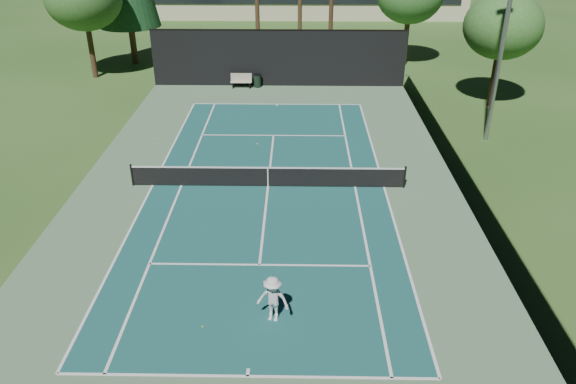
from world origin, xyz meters
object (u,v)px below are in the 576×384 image
tennis_net (268,176)px  tennis_ball_b (223,177)px  trash_bin (257,81)px  park_bench (241,80)px  tennis_ball_d (156,139)px  player (273,299)px  tennis_ball_c (257,144)px  tennis_ball_a (203,326)px

tennis_net → tennis_ball_b: size_ratio=196.33×
trash_bin → park_bench: bearing=-173.0°
tennis_net → trash_bin: bearing=95.6°
tennis_ball_b → park_bench: 14.56m
tennis_ball_d → player: bearing=-64.4°
tennis_net → tennis_ball_d: (-6.64, 5.76, -0.52)m
player → tennis_ball_d: (-7.27, 15.17, -0.79)m
player → park_bench: 25.15m
tennis_net → player: player is taller
tennis_ball_b → tennis_ball_c: 4.37m
trash_bin → player: bearing=-85.1°
tennis_ball_d → park_bench: park_bench is taller
tennis_net → tennis_ball_b: (-2.27, 0.98, -0.52)m
tennis_net → tennis_ball_c: size_ratio=167.02×
tennis_ball_b → tennis_ball_d: tennis_ball_d is taller
tennis_ball_d → trash_bin: (5.11, 9.90, 0.44)m
tennis_ball_d → park_bench: size_ratio=0.05×
tennis_ball_b → trash_bin: 14.71m
tennis_ball_c → player: bearing=-84.2°
tennis_ball_c → tennis_ball_a: bearing=-92.9°
tennis_ball_b → tennis_ball_d: 6.49m
trash_bin → tennis_ball_c: bearing=-86.3°
tennis_ball_b → player: bearing=-74.4°
tennis_net → tennis_ball_c: bearing=99.3°
player → tennis_net: bearing=108.5°
park_bench → tennis_ball_d: bearing=-112.1°
tennis_net → tennis_ball_a: tennis_net is taller
trash_bin → tennis_ball_a: bearing=-90.2°
tennis_ball_b → trash_bin: (0.74, 14.68, 0.45)m
park_bench → trash_bin: bearing=7.0°
tennis_ball_c → tennis_net: bearing=-80.7°
tennis_ball_d → tennis_ball_b: bearing=-47.5°
player → park_bench: bearing=112.2°
player → tennis_ball_d: player is taller
tennis_net → player: size_ratio=7.82×
trash_bin → tennis_ball_d: bearing=-117.3°
tennis_ball_a → tennis_ball_c: (0.76, 14.93, 0.01)m
tennis_ball_b → park_bench: size_ratio=0.04×
player → tennis_ball_d: 16.84m
tennis_net → trash_bin: tennis_net is taller
tennis_ball_a → trash_bin: 25.49m
tennis_ball_c → trash_bin: bearing=93.7°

